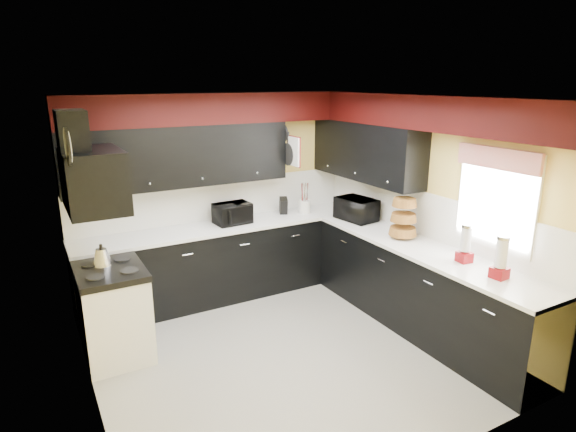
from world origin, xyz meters
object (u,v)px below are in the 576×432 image
object	(u,v)px
toaster_oven	(233,213)
knife_block	(283,206)
utensil_crock	(305,207)
kettle	(102,257)
microwave	(357,209)

from	to	relation	value
toaster_oven	knife_block	xyz separation A→B (m)	(0.75, 0.07, -0.02)
utensil_crock	knife_block	distance (m)	0.28
knife_block	kettle	xyz separation A→B (m)	(-2.37, -0.69, -0.05)
toaster_oven	knife_block	world-z (taller)	toaster_oven
utensil_crock	knife_block	bearing A→B (deg)	159.49
utensil_crock	microwave	bearing A→B (deg)	-55.78
microwave	knife_block	distance (m)	0.97
microwave	knife_block	world-z (taller)	microwave
utensil_crock	knife_block	size ratio (longest dim) A/B	0.80
toaster_oven	utensil_crock	bearing A→B (deg)	-5.00
toaster_oven	kettle	distance (m)	1.74
microwave	kettle	xyz separation A→B (m)	(-3.04, 0.00, -0.08)
microwave	utensil_crock	distance (m)	0.72
microwave	kettle	world-z (taller)	microwave
microwave	kettle	bearing A→B (deg)	81.83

